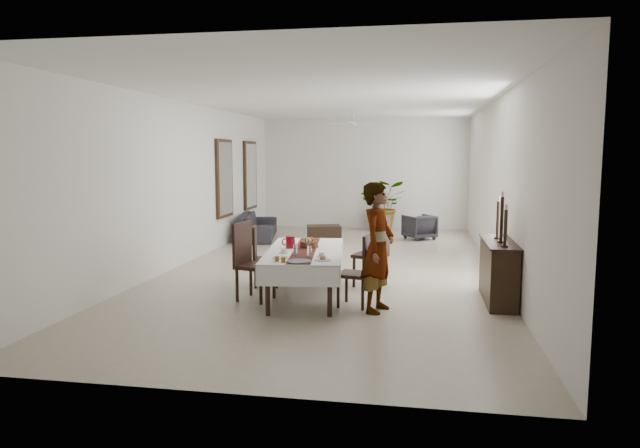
# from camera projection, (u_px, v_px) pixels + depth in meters

# --- Properties ---
(floor) EXTENTS (6.00, 12.00, 0.00)m
(floor) POSITION_uv_depth(u_px,v_px,m) (334.00, 267.00, 11.06)
(floor) COLOR #B2A68D
(floor) RESTS_ON ground
(ceiling) EXTENTS (6.00, 12.00, 0.02)m
(ceiling) POSITION_uv_depth(u_px,v_px,m) (334.00, 99.00, 10.67)
(ceiling) COLOR white
(ceiling) RESTS_ON wall_back
(wall_back) EXTENTS (6.00, 0.02, 3.20)m
(wall_back) POSITION_uv_depth(u_px,v_px,m) (364.00, 174.00, 16.73)
(wall_back) COLOR silver
(wall_back) RESTS_ON floor
(wall_front) EXTENTS (6.00, 0.02, 3.20)m
(wall_front) POSITION_uv_depth(u_px,v_px,m) (233.00, 220.00, 4.99)
(wall_front) COLOR silver
(wall_front) RESTS_ON floor
(wall_left) EXTENTS (0.02, 12.00, 3.20)m
(wall_left) POSITION_uv_depth(u_px,v_px,m) (186.00, 183.00, 11.37)
(wall_left) COLOR silver
(wall_left) RESTS_ON floor
(wall_right) EXTENTS (0.02, 12.00, 3.20)m
(wall_right) POSITION_uv_depth(u_px,v_px,m) (497.00, 186.00, 10.35)
(wall_right) COLOR silver
(wall_right) RESTS_ON floor
(dining_table_top) EXTENTS (1.22, 2.38, 0.05)m
(dining_table_top) POSITION_uv_depth(u_px,v_px,m) (305.00, 252.00, 8.69)
(dining_table_top) COLOR black
(dining_table_top) RESTS_ON table_leg_fl
(table_leg_fl) EXTENTS (0.07, 0.07, 0.67)m
(table_leg_fl) POSITION_uv_depth(u_px,v_px,m) (268.00, 292.00, 7.68)
(table_leg_fl) COLOR black
(table_leg_fl) RESTS_ON floor
(table_leg_fr) EXTENTS (0.07, 0.07, 0.67)m
(table_leg_fr) POSITION_uv_depth(u_px,v_px,m) (330.00, 292.00, 7.63)
(table_leg_fr) COLOR black
(table_leg_fr) RESTS_ON floor
(table_leg_bl) EXTENTS (0.07, 0.07, 0.67)m
(table_leg_bl) POSITION_uv_depth(u_px,v_px,m) (286.00, 261.00, 9.83)
(table_leg_bl) COLOR black
(table_leg_bl) RESTS_ON floor
(table_leg_br) EXTENTS (0.07, 0.07, 0.67)m
(table_leg_br) POSITION_uv_depth(u_px,v_px,m) (334.00, 262.00, 9.78)
(table_leg_br) COLOR black
(table_leg_br) RESTS_ON floor
(tablecloth_top) EXTENTS (1.41, 2.57, 0.01)m
(tablecloth_top) POSITION_uv_depth(u_px,v_px,m) (305.00, 250.00, 8.68)
(tablecloth_top) COLOR white
(tablecloth_top) RESTS_ON dining_table_top
(tablecloth_drape_left) EXTENTS (0.30, 2.44, 0.29)m
(tablecloth_drape_left) POSITION_uv_depth(u_px,v_px,m) (269.00, 259.00, 8.73)
(tablecloth_drape_left) COLOR silver
(tablecloth_drape_left) RESTS_ON dining_table_top
(tablecloth_drape_right) EXTENTS (0.30, 2.44, 0.29)m
(tablecloth_drape_right) POSITION_uv_depth(u_px,v_px,m) (341.00, 259.00, 8.67)
(tablecloth_drape_right) COLOR white
(tablecloth_drape_right) RESTS_ON dining_table_top
(tablecloth_drape_near) EXTENTS (1.12, 0.14, 0.29)m
(tablecloth_drape_near) POSITION_uv_depth(u_px,v_px,m) (298.00, 276.00, 7.49)
(tablecloth_drape_near) COLOR white
(tablecloth_drape_near) RESTS_ON dining_table_top
(tablecloth_drape_far) EXTENTS (1.12, 0.14, 0.29)m
(tablecloth_drape_far) POSITION_uv_depth(u_px,v_px,m) (311.00, 246.00, 9.91)
(tablecloth_drape_far) COLOR white
(tablecloth_drape_far) RESTS_ON dining_table_top
(table_runner) EXTENTS (0.61, 2.40, 0.00)m
(table_runner) POSITION_uv_depth(u_px,v_px,m) (305.00, 250.00, 8.68)
(table_runner) COLOR maroon
(table_runner) RESTS_ON tablecloth_top
(red_pitcher) EXTENTS (0.16, 0.16, 0.19)m
(red_pitcher) POSITION_uv_depth(u_px,v_px,m) (290.00, 242.00, 8.82)
(red_pitcher) COLOR maroon
(red_pitcher) RESTS_ON tablecloth_top
(pitcher_handle) EXTENTS (0.12, 0.03, 0.11)m
(pitcher_handle) POSITION_uv_depth(u_px,v_px,m) (285.00, 242.00, 8.83)
(pitcher_handle) COLOR maroon
(pitcher_handle) RESTS_ON red_pitcher
(wine_glass_near) EXTENTS (0.07, 0.07, 0.16)m
(wine_glass_near) POSITION_uv_depth(u_px,v_px,m) (310.00, 251.00, 8.05)
(wine_glass_near) COLOR white
(wine_glass_near) RESTS_ON tablecloth_top
(wine_glass_mid) EXTENTS (0.07, 0.07, 0.16)m
(wine_glass_mid) POSITION_uv_depth(u_px,v_px,m) (295.00, 250.00, 8.16)
(wine_glass_mid) COLOR silver
(wine_glass_mid) RESTS_ON tablecloth_top
(wine_glass_far) EXTENTS (0.07, 0.07, 0.16)m
(wine_glass_far) POSITION_uv_depth(u_px,v_px,m) (308.00, 244.00, 8.72)
(wine_glass_far) COLOR white
(wine_glass_far) RESTS_ON tablecloth_top
(teacup_right) EXTENTS (0.09, 0.09, 0.06)m
(teacup_right) POSITION_uv_depth(u_px,v_px,m) (322.00, 255.00, 8.10)
(teacup_right) COLOR silver
(teacup_right) RESTS_ON saucer_right
(saucer_right) EXTENTS (0.14, 0.14, 0.01)m
(saucer_right) POSITION_uv_depth(u_px,v_px,m) (322.00, 256.00, 8.10)
(saucer_right) COLOR white
(saucer_right) RESTS_ON tablecloth_top
(teacup_left) EXTENTS (0.09, 0.09, 0.06)m
(teacup_left) POSITION_uv_depth(u_px,v_px,m) (284.00, 251.00, 8.36)
(teacup_left) COLOR silver
(teacup_left) RESTS_ON saucer_left
(saucer_left) EXTENTS (0.14, 0.14, 0.01)m
(saucer_left) POSITION_uv_depth(u_px,v_px,m) (284.00, 253.00, 8.37)
(saucer_left) COLOR silver
(saucer_left) RESTS_ON tablecloth_top
(plate_near_right) EXTENTS (0.23, 0.23, 0.01)m
(plate_near_right) POSITION_uv_depth(u_px,v_px,m) (323.00, 260.00, 7.82)
(plate_near_right) COLOR silver
(plate_near_right) RESTS_ON tablecloth_top
(bread_near_right) EXTENTS (0.09, 0.09, 0.09)m
(bread_near_right) POSITION_uv_depth(u_px,v_px,m) (323.00, 258.00, 7.81)
(bread_near_right) COLOR tan
(bread_near_right) RESTS_ON plate_near_right
(plate_near_left) EXTENTS (0.23, 0.23, 0.01)m
(plate_near_left) POSITION_uv_depth(u_px,v_px,m) (281.00, 258.00, 7.99)
(plate_near_left) COLOR silver
(plate_near_left) RESTS_ON tablecloth_top
(plate_far_left) EXTENTS (0.23, 0.23, 0.01)m
(plate_far_left) POSITION_uv_depth(u_px,v_px,m) (289.00, 244.00, 9.22)
(plate_far_left) COLOR white
(plate_far_left) RESTS_ON tablecloth_top
(serving_tray) EXTENTS (0.34, 0.34, 0.02)m
(serving_tray) POSITION_uv_depth(u_px,v_px,m) (299.00, 261.00, 7.69)
(serving_tray) COLOR #424247
(serving_tray) RESTS_ON tablecloth_top
(jam_jar_a) EXTENTS (0.06, 0.06, 0.07)m
(jam_jar_a) POSITION_uv_depth(u_px,v_px,m) (283.00, 260.00, 7.67)
(jam_jar_a) COLOR #925B15
(jam_jar_a) RESTS_ON tablecloth_top
(jam_jar_b) EXTENTS (0.06, 0.06, 0.07)m
(jam_jar_b) POSITION_uv_depth(u_px,v_px,m) (277.00, 259.00, 7.73)
(jam_jar_b) COLOR #855813
(jam_jar_b) RESTS_ON tablecloth_top
(fruit_basket) EXTENTS (0.29, 0.29, 0.10)m
(fruit_basket) POSITION_uv_depth(u_px,v_px,m) (309.00, 244.00, 8.91)
(fruit_basket) COLOR brown
(fruit_basket) RESTS_ON tablecloth_top
(fruit_red) EXTENTS (0.09, 0.09, 0.09)m
(fruit_red) POSITION_uv_depth(u_px,v_px,m) (311.00, 240.00, 8.92)
(fruit_red) COLOR maroon
(fruit_red) RESTS_ON fruit_basket
(fruit_green) EXTENTS (0.08, 0.08, 0.08)m
(fruit_green) POSITION_uv_depth(u_px,v_px,m) (307.00, 239.00, 8.93)
(fruit_green) COLOR #5C8B29
(fruit_green) RESTS_ON fruit_basket
(fruit_yellow) EXTENTS (0.08, 0.08, 0.08)m
(fruit_yellow) POSITION_uv_depth(u_px,v_px,m) (309.00, 240.00, 8.85)
(fruit_yellow) COLOR gold
(fruit_yellow) RESTS_ON fruit_basket
(chair_right_near_seat) EXTENTS (0.52, 0.52, 0.05)m
(chair_right_near_seat) POSITION_uv_depth(u_px,v_px,m) (354.00, 274.00, 8.15)
(chair_right_near_seat) COLOR black
(chair_right_near_seat) RESTS_ON chair_right_near_leg_fl
(chair_right_near_leg_fl) EXTENTS (0.05, 0.05, 0.44)m
(chair_right_near_leg_fl) POSITION_uv_depth(u_px,v_px,m) (363.00, 295.00, 7.95)
(chair_right_near_leg_fl) COLOR black
(chair_right_near_leg_fl) RESTS_ON floor
(chair_right_near_leg_fr) EXTENTS (0.05, 0.05, 0.44)m
(chair_right_near_leg_fr) POSITION_uv_depth(u_px,v_px,m) (370.00, 289.00, 8.29)
(chair_right_near_leg_fr) COLOR black
(chair_right_near_leg_fr) RESTS_ON floor
(chair_right_near_leg_bl) EXTENTS (0.05, 0.05, 0.44)m
(chair_right_near_leg_bl) POSITION_uv_depth(u_px,v_px,m) (338.00, 293.00, 8.08)
(chair_right_near_leg_bl) COLOR black
(chair_right_near_leg_bl) RESTS_ON floor
(chair_right_near_leg_br) EXTENTS (0.05, 0.05, 0.44)m
(chair_right_near_leg_br) POSITION_uv_depth(u_px,v_px,m) (346.00, 287.00, 8.42)
(chair_right_near_leg_br) COLOR black
(chair_right_near_leg_br) RESTS_ON floor
(chair_right_near_back) EXTENTS (0.13, 0.44, 0.56)m
(chair_right_near_back) POSITION_uv_depth(u_px,v_px,m) (368.00, 255.00, 8.04)
(chair_right_near_back) COLOR black
(chair_right_near_back) RESTS_ON chair_right_near_seat
(chair_right_far_seat) EXTENTS (0.62, 0.62, 0.06)m
(chair_right_far_seat) POSITION_uv_depth(u_px,v_px,m) (370.00, 255.00, 9.39)
(chair_right_far_seat) COLOR black
(chair_right_far_seat) RESTS_ON chair_right_far_leg_fl
(chair_right_far_leg_fl) EXTENTS (0.06, 0.06, 0.49)m
(chair_right_far_leg_fl) POSITION_uv_depth(u_px,v_px,m) (377.00, 275.00, 9.15)
(chair_right_far_leg_fl) COLOR black
(chair_right_far_leg_fl) RESTS_ON floor
(chair_right_far_leg_fr) EXTENTS (0.06, 0.06, 0.49)m
(chair_right_far_leg_fr) POSITION_uv_depth(u_px,v_px,m) (386.00, 271.00, 9.51)
(chair_right_far_leg_fr) COLOR black
(chair_right_far_leg_fr) RESTS_ON floor
(chair_right_far_leg_bl) EXTENTS (0.06, 0.06, 0.49)m
(chair_right_far_leg_bl) POSITION_uv_depth(u_px,v_px,m) (354.00, 273.00, 9.34)
(chair_right_far_leg_bl) COLOR black
(chair_right_far_leg_bl) RESTS_ON floor
(chair_right_far_leg_br) EXTENTS (0.06, 0.06, 0.49)m
(chair_right_far_leg_br) POSITION_uv_depth(u_px,v_px,m) (364.00, 268.00, 9.69)
(chair_right_far_leg_br) COLOR black
(chair_right_far_leg_br) RESTS_ON floor
(chair_right_far_back) EXTENTS (0.19, 0.48, 0.63)m
(chair_right_far_back) POSITION_uv_depth(u_px,v_px,m) (383.00, 236.00, 9.25)
(chair_right_far_back) COLOR black
(chair_right_far_back) RESTS_ON chair_right_far_seat
(chair_left_near_seat) EXTENTS (0.59, 0.59, 0.06)m
(chair_left_near_seat) POSITION_uv_depth(u_px,v_px,m) (255.00, 266.00, 8.49)
(chair_left_near_seat) COLOR black
(chair_left_near_seat) RESTS_ON chair_left_near_leg_fl
(chair_left_near_leg_fl) EXTENTS (0.06, 0.06, 0.49)m
(chair_left_near_leg_fl) POSITION_uv_depth(u_px,v_px,m) (251.00, 280.00, 8.79)
(chair_left_near_leg_fl) COLOR black
(chair_left_near_leg_fl) RESTS_ON floor
(chair_left_near_leg_fr) EXTENTS (0.06, 0.06, 0.49)m
(chair_left_near_leg_fr) POSITION_uv_depth(u_px,v_px,m) (237.00, 286.00, 8.42)
(chair_left_near_leg_fr) COLOR black
(chair_left_near_leg_fr) RESTS_ON floor
(chair_left_near_leg_bl) EXTENTS (0.06, 0.06, 0.49)m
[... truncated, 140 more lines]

